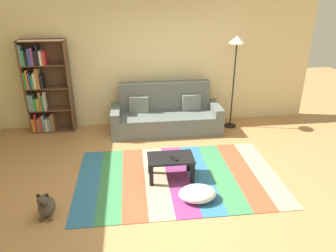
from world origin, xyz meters
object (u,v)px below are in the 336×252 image
(coffee_table, at_px, (171,161))
(standing_lamp, at_px, (236,52))
(bookshelf, at_px, (43,89))
(tv_remote, at_px, (174,159))
(dog, at_px, (46,206))
(pouf, at_px, (198,194))
(couch, at_px, (166,115))

(coffee_table, distance_m, standing_lamp, 2.78)
(bookshelf, bearing_deg, tv_remote, -42.93)
(tv_remote, bearing_deg, dog, 170.42)
(bookshelf, distance_m, coffee_table, 3.22)
(pouf, relative_size, dog, 1.36)
(coffee_table, xyz_separation_m, standing_lamp, (1.56, 1.89, 1.30))
(pouf, relative_size, tv_remote, 3.61)
(couch, distance_m, dog, 3.19)
(dog, bearing_deg, tv_remote, 19.37)
(couch, distance_m, standing_lamp, 1.91)
(dog, bearing_deg, coffee_table, 21.98)
(couch, relative_size, dog, 5.69)
(bookshelf, height_order, dog, bookshelf)
(dog, bearing_deg, pouf, 2.53)
(standing_lamp, bearing_deg, couch, -178.61)
(couch, distance_m, coffee_table, 1.86)
(coffee_table, height_order, pouf, coffee_table)
(bookshelf, height_order, standing_lamp, standing_lamp)
(pouf, height_order, dog, dog)
(bookshelf, xyz_separation_m, dog, (0.58, -2.85, -0.76))
(dog, relative_size, standing_lamp, 0.21)
(pouf, distance_m, dog, 2.07)
(bookshelf, distance_m, standing_lamp, 3.96)
(dog, xyz_separation_m, tv_remote, (1.80, 0.63, 0.23))
(standing_lamp, bearing_deg, tv_remote, -127.61)
(coffee_table, height_order, dog, dog)
(standing_lamp, bearing_deg, bookshelf, 176.37)
(couch, bearing_deg, bookshelf, 173.51)
(standing_lamp, relative_size, tv_remote, 12.89)
(tv_remote, bearing_deg, standing_lamp, 23.44)
(pouf, bearing_deg, couch, 93.97)
(tv_remote, bearing_deg, bookshelf, 108.13)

